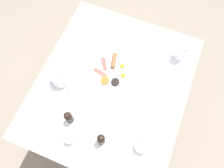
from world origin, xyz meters
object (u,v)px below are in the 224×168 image
water_glass_tall (182,51)px  pepper_grinder (101,139)px  napkin_folded (114,116)px  salt_grinder (69,117)px  creamer_jug (70,139)px  knife_by_plate (161,71)px  teapot_near (60,77)px  teacup_with_saucer_left (141,147)px  fork_by_plate (127,31)px  breakfast_plate (112,72)px

water_glass_tall → pepper_grinder: 0.78m
water_glass_tall → napkin_folded: bearing=-114.7°
salt_grinder → napkin_folded: salt_grinder is taller
creamer_jug → knife_by_plate: size_ratio=0.46×
pepper_grinder → napkin_folded: pepper_grinder is taller
teapot_near → creamer_jug: bearing=146.9°
teacup_with_saucer_left → fork_by_plate: teacup_with_saucer_left is taller
breakfast_plate → pepper_grinder: 0.46m
knife_by_plate → pepper_grinder: bearing=-108.4°
teapot_near → water_glass_tall: water_glass_tall is taller
napkin_folded → teacup_with_saucer_left: bearing=-27.5°
teapot_near → fork_by_plate: size_ratio=1.32×
breakfast_plate → salt_grinder: bearing=-106.8°
napkin_folded → salt_grinder: bearing=-153.6°
knife_by_plate → fork_by_plate: bearing=146.7°
water_glass_tall → knife_by_plate: size_ratio=0.85×
fork_by_plate → knife_by_plate: same height
water_glass_tall → knife_by_plate: bearing=-117.1°
breakfast_plate → knife_by_plate: breakfast_plate is taller
breakfast_plate → water_glass_tall: water_glass_tall is taller
teapot_near → knife_by_plate: 0.67m
creamer_jug → salt_grinder: bearing=115.7°
teapot_near → napkin_folded: 0.43m
salt_grinder → water_glass_tall: bearing=53.8°
teacup_with_saucer_left → water_glass_tall: size_ratio=0.91×
breakfast_plate → pepper_grinder: size_ratio=2.46×
water_glass_tall → teacup_with_saucer_left: bearing=-93.7°
napkin_folded → knife_by_plate: 0.45m
teapot_near → salt_grinder: size_ratio=1.59×
salt_grinder → knife_by_plate: 0.68m
breakfast_plate → water_glass_tall: size_ratio=2.00×
water_glass_tall → salt_grinder: bearing=-126.2°
breakfast_plate → pepper_grinder: bearing=-76.2°
salt_grinder → fork_by_plate: 0.75m
creamer_jug → salt_grinder: size_ratio=0.66×
breakfast_plate → teacup_with_saucer_left: size_ratio=2.20×
teacup_with_saucer_left → napkin_folded: bearing=152.5°
teapot_near → teacup_with_saucer_left: 0.66m
napkin_folded → knife_by_plate: napkin_folded is taller
fork_by_plate → knife_by_plate: (0.33, -0.22, 0.00)m
salt_grinder → napkin_folded: bearing=26.4°
water_glass_tall → salt_grinder: 0.85m
pepper_grinder → salt_grinder: size_ratio=1.00×
teapot_near → knife_by_plate: (0.59, 0.31, -0.05)m
breakfast_plate → teacup_with_saucer_left: teacup_with_saucer_left is taller
salt_grinder → knife_by_plate: bearing=51.5°
teapot_near → pepper_grinder: size_ratio=1.59×
teacup_with_saucer_left → pepper_grinder: 0.24m
fork_by_plate → knife_by_plate: size_ratio=0.84×
water_glass_tall → teapot_near: bearing=-145.1°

